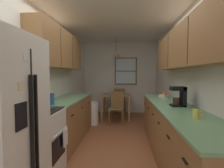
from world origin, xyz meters
name	(u,v)px	position (x,y,z in m)	size (l,w,h in m)	color
ground_plane	(115,138)	(0.00, 1.00, 0.00)	(12.00, 12.00, 0.00)	brown
wall_left	(55,80)	(-1.35, 1.00, 1.27)	(0.10, 9.00, 2.55)	white
wall_right	(180,80)	(1.35, 1.00, 1.27)	(0.10, 9.00, 2.55)	white
wall_back	(120,78)	(0.00, 3.65, 1.27)	(4.40, 0.10, 2.55)	white
ceiling_slab	(116,18)	(0.00, 1.00, 2.59)	(4.40, 9.00, 0.08)	white
stove_range	(36,143)	(-0.99, -0.51, 0.47)	(0.66, 0.62, 1.10)	white
microwave_over_range	(25,53)	(-1.11, -0.51, 1.68)	(0.39, 0.60, 0.34)	white
counter_left	(68,119)	(-1.00, 0.83, 0.45)	(0.64, 2.06, 0.90)	olive
upper_cabinets_left	(60,50)	(-1.14, 0.78, 1.90)	(0.33, 2.14, 0.76)	olive
counter_right	(175,134)	(1.00, 0.06, 0.45)	(0.64, 3.33, 0.90)	olive
upper_cabinets_right	(187,47)	(1.14, 0.01, 1.82)	(0.33, 3.01, 0.64)	olive
dining_table	(116,98)	(-0.08, 2.77, 0.64)	(0.87, 0.84, 0.76)	#A87F51
dining_chair_near	(117,106)	(-0.02, 2.15, 0.50)	(0.44, 0.44, 0.90)	brown
dining_chair_far	(119,100)	(0.01, 3.40, 0.50)	(0.42, 0.42, 0.90)	brown
pendant_light	(116,54)	(-0.08, 2.77, 2.03)	(0.29, 0.29, 0.57)	black
back_window	(126,71)	(0.23, 3.58, 1.52)	(0.79, 0.05, 0.98)	brown
trash_bin	(92,113)	(-0.70, 2.00, 0.31)	(0.32, 0.32, 0.62)	white
storage_canister	(51,98)	(-1.00, 0.00, 1.01)	(0.11, 0.11, 0.21)	#265999
dish_towel	(65,137)	(-0.64, -0.36, 0.50)	(0.02, 0.16, 0.24)	white
coffee_maker	(180,96)	(1.06, 0.05, 1.06)	(0.22, 0.18, 0.31)	black
mug_by_coffeemaker	(197,114)	(1.02, -0.70, 0.95)	(0.12, 0.08, 0.10)	#E5CC4C
fruit_bowl	(164,96)	(1.04, 1.06, 0.94)	(0.22, 0.22, 0.09)	silver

